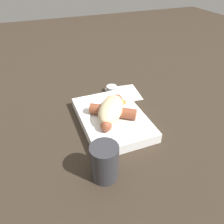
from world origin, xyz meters
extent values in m
plane|color=#33281E|center=(0.00, 0.00, 0.00)|extent=(3.00, 3.00, 0.00)
cube|color=white|center=(0.00, 0.00, 0.02)|extent=(0.28, 0.19, 0.03)
ellipsoid|color=beige|center=(-0.01, 0.01, 0.06)|extent=(0.16, 0.14, 0.05)
cylinder|color=brown|center=(-0.01, 0.00, 0.05)|extent=(0.11, 0.14, 0.03)
sphere|color=brown|center=(0.05, -0.04, 0.05)|extent=(0.03, 0.03, 0.03)
sphere|color=brown|center=(-0.07, 0.04, 0.05)|extent=(0.03, 0.03, 0.03)
cylinder|color=orange|center=(0.05, -0.05, 0.03)|extent=(0.04, 0.04, 0.00)
cylinder|color=#F99E4C|center=(0.05, -0.05, 0.03)|extent=(0.04, 0.04, 0.00)
cylinder|color=orange|center=(0.09, -0.03, 0.03)|extent=(0.03, 0.03, 0.00)
cylinder|color=orange|center=(0.06, -0.05, 0.03)|extent=(0.04, 0.04, 0.00)
cube|color=white|center=(0.15, -0.11, 0.00)|extent=(0.13, 0.13, 0.00)
cylinder|color=silver|center=(0.15, -0.11, 0.01)|extent=(0.04, 0.04, 0.02)
cylinder|color=#4C662D|center=(0.15, -0.11, 0.01)|extent=(0.03, 0.03, 0.01)
cylinder|color=silver|center=(0.18, -0.07, 0.01)|extent=(0.04, 0.04, 0.02)
cylinder|color=white|center=(0.18, -0.07, 0.01)|extent=(0.03, 0.03, 0.01)
cylinder|color=#333338|center=(-0.19, 0.09, 0.05)|extent=(0.07, 0.07, 0.09)
camera|label=1|loc=(-0.51, 0.20, 0.44)|focal=35.00mm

